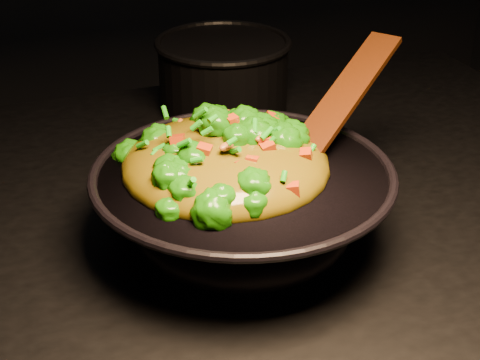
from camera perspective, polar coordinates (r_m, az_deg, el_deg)
name	(u,v)px	position (r m, az deg, el deg)	size (l,w,h in m)	color
wok	(243,209)	(0.89, 0.22, -2.23)	(0.35, 0.35, 0.10)	black
stir_fry	(225,136)	(0.86, -1.14, 3.42)	(0.25, 0.25, 0.09)	#1B6607
spatula	(337,106)	(0.94, 7.54, 5.71)	(0.29, 0.04, 0.01)	#371606
back_pot	(223,75)	(1.27, -1.30, 8.17)	(0.22, 0.22, 0.13)	black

